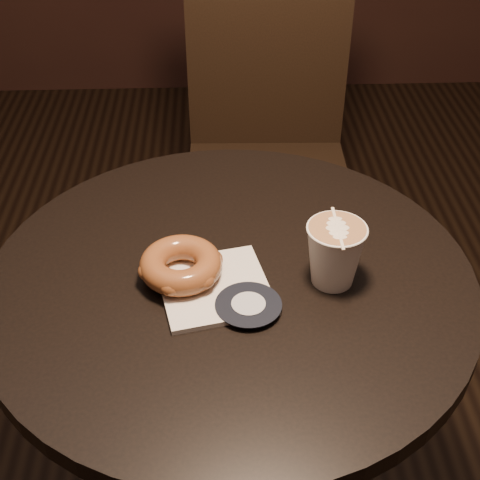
# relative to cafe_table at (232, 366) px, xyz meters

# --- Properties ---
(cafe_table) EXTENTS (0.70, 0.70, 0.75)m
(cafe_table) POSITION_rel_cafe_table_xyz_m (0.00, 0.00, 0.00)
(cafe_table) COLOR black
(cafe_table) RESTS_ON ground
(chair) EXTENTS (0.42, 0.42, 1.02)m
(chair) POSITION_rel_cafe_table_xyz_m (0.12, 0.79, 0.02)
(chair) COLOR black
(chair) RESTS_ON ground
(pastry_bag) EXTENTS (0.17, 0.17, 0.01)m
(pastry_bag) POSITION_rel_cafe_table_xyz_m (-0.02, -0.04, 0.20)
(pastry_bag) COLOR silver
(pastry_bag) RESTS_ON cafe_table
(doughnut) EXTENTS (0.12, 0.12, 0.04)m
(doughnut) POSITION_rel_cafe_table_xyz_m (-0.07, -0.01, 0.23)
(doughnut) COLOR brown
(doughnut) RESTS_ON pastry_bag
(latte_cup) EXTENTS (0.08, 0.08, 0.09)m
(latte_cup) POSITION_rel_cafe_table_xyz_m (0.14, -0.02, 0.25)
(latte_cup) COLOR white
(latte_cup) RESTS_ON cafe_table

